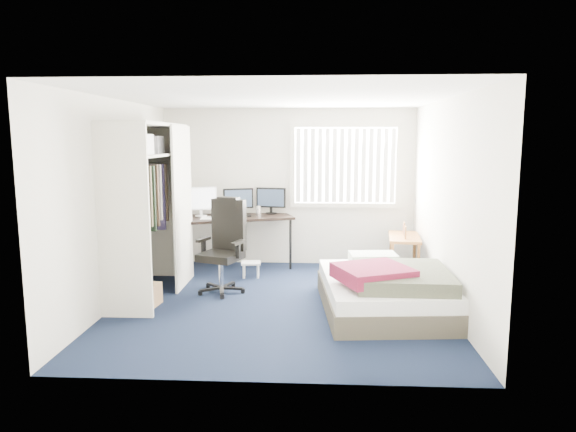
{
  "coord_description": "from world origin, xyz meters",
  "views": [
    {
      "loc": [
        0.44,
        -6.12,
        2.02
      ],
      "look_at": [
        0.08,
        0.4,
        1.04
      ],
      "focal_mm": 32.0,
      "sensor_mm": 36.0,
      "label": 1
    }
  ],
  "objects_px": {
    "office_chair": "(224,256)",
    "bed": "(385,289)",
    "desk": "(237,215)",
    "nightstand": "(404,240)"
  },
  "relations": [
    {
      "from": "office_chair",
      "to": "bed",
      "type": "xyz_separation_m",
      "value": [
        2.04,
        -0.72,
        -0.21
      ]
    },
    {
      "from": "desk",
      "to": "office_chair",
      "type": "relative_size",
      "value": 1.47
    },
    {
      "from": "office_chair",
      "to": "nightstand",
      "type": "height_order",
      "value": "office_chair"
    },
    {
      "from": "desk",
      "to": "bed",
      "type": "xyz_separation_m",
      "value": [
        2.06,
        -1.98,
        -0.58
      ]
    },
    {
      "from": "office_chair",
      "to": "nightstand",
      "type": "xyz_separation_m",
      "value": [
        2.53,
        0.89,
        0.05
      ]
    },
    {
      "from": "desk",
      "to": "bed",
      "type": "distance_m",
      "value": 2.92
    },
    {
      "from": "nightstand",
      "to": "bed",
      "type": "bearing_deg",
      "value": -106.73
    },
    {
      "from": "office_chair",
      "to": "desk",
      "type": "bearing_deg",
      "value": 90.93
    },
    {
      "from": "nightstand",
      "to": "desk",
      "type": "bearing_deg",
      "value": 171.81
    },
    {
      "from": "office_chair",
      "to": "bed",
      "type": "distance_m",
      "value": 2.18
    }
  ]
}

